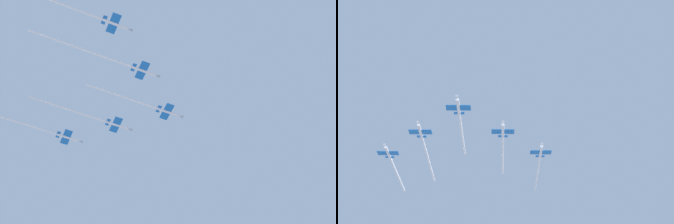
% 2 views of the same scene
% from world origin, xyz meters
% --- Properties ---
extents(jet_lead, '(19.26, 39.08, 2.46)m').
position_xyz_m(jet_lead, '(-14.39, 16.95, 173.92)').
color(jet_lead, white).
extents(jet_port_inner, '(20.25, 41.28, 2.46)m').
position_xyz_m(jet_port_inner, '(6.73, 27.05, 174.07)').
color(jet_port_inner, white).
extents(jet_starboard_inner, '(23.49, 48.47, 2.46)m').
position_xyz_m(jet_starboard_inner, '(-19.50, 42.48, 173.78)').
color(jet_starboard_inner, white).
extents(jet_port_outer, '(20.66, 42.18, 2.46)m').
position_xyz_m(jet_port_outer, '(27.77, 36.93, 174.25)').
color(jet_port_outer, white).
extents(jet_starboard_outer, '(20.89, 42.70, 2.46)m').
position_xyz_m(jet_starboard_outer, '(-27.34, 61.96, 173.60)').
color(jet_starboard_outer, white).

